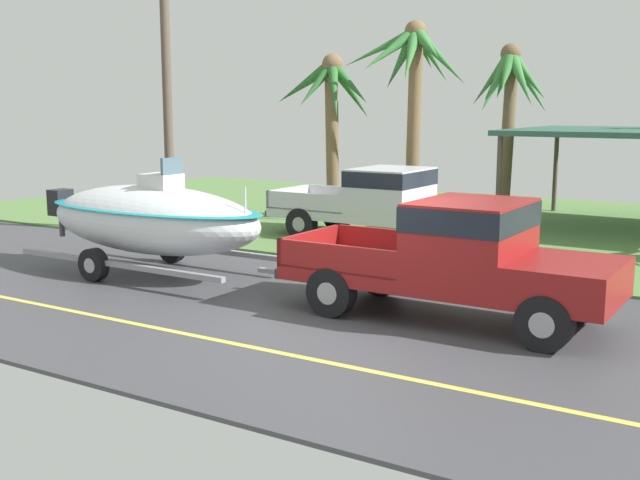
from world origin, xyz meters
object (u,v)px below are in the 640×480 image
parked_pickup_background (389,201)px  boat_on_trailer (152,219)px  pickup_truck_towing (468,256)px  palm_tree_near_left (412,70)px  utility_pole (167,74)px  palm_tree_mid (331,100)px  palm_tree_near_right (509,89)px

parked_pickup_background → boat_on_trailer: bearing=-110.8°
pickup_truck_towing → palm_tree_near_left: palm_tree_near_left is taller
boat_on_trailer → palm_tree_near_left: bearing=80.1°
parked_pickup_background → utility_pole: utility_pole is taller
palm_tree_mid → parked_pickup_background: bearing=-38.7°
utility_pole → boat_on_trailer: bearing=-51.3°
pickup_truck_towing → palm_tree_near_right: bearing=106.0°
palm_tree_mid → utility_pole: 5.11m
parked_pickup_background → palm_tree_mid: (-3.31, 2.65, 2.48)m
pickup_truck_towing → parked_pickup_background: (-4.40, 5.93, -0.03)m
boat_on_trailer → palm_tree_mid: 8.97m
pickup_truck_towing → palm_tree_mid: 11.80m
parked_pickup_background → palm_tree_mid: 4.92m
palm_tree_near_left → utility_pole: (-4.70, -4.68, -0.15)m
parked_pickup_background → utility_pole: size_ratio=0.70×
palm_tree_near_right → palm_tree_mid: bearing=-158.5°
boat_on_trailer → palm_tree_near_left: palm_tree_near_left is taller
parked_pickup_background → palm_tree_near_left: palm_tree_near_left is taller
palm_tree_near_left → palm_tree_mid: (-2.57, -0.08, -0.79)m
pickup_truck_towing → utility_pole: (-9.85, 3.98, 3.09)m
boat_on_trailer → parked_pickup_background: (2.26, 5.93, -0.10)m
boat_on_trailer → palm_tree_near_right: (3.67, 10.44, 2.68)m
pickup_truck_towing → utility_pole: size_ratio=0.68×
pickup_truck_towing → boat_on_trailer: bearing=-180.0°
palm_tree_near_left → parked_pickup_background: bearing=-74.8°
palm_tree_near_right → pickup_truck_towing: bearing=-74.0°
boat_on_trailer → palm_tree_near_right: size_ratio=1.27×
boat_on_trailer → parked_pickup_background: bearing=69.2°
palm_tree_near_right → palm_tree_near_left: bearing=-140.5°
utility_pole → pickup_truck_towing: bearing=-22.0°
palm_tree_mid → utility_pole: utility_pole is taller
palm_tree_near_left → palm_tree_mid: palm_tree_near_left is taller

